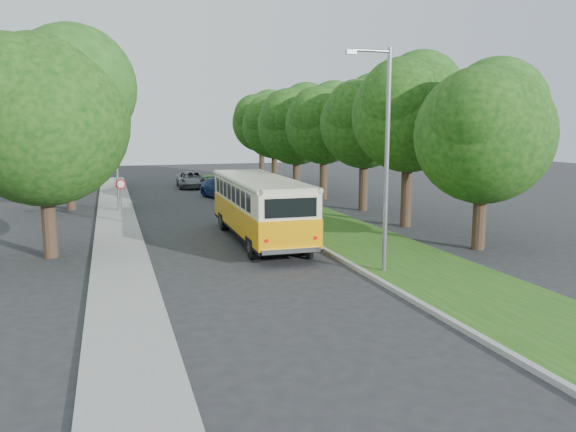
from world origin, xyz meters
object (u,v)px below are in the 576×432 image
object	(u,v)px
lamppost_far	(114,146)
car_grey	(191,180)
car_silver	(252,205)
lamppost_near	(385,154)
car_blue	(224,188)
vintage_bus	(259,209)
car_white	(245,203)

from	to	relation	value
lamppost_far	car_grey	distance (m)	14.92
car_silver	car_grey	world-z (taller)	car_silver
lamppost_near	car_silver	bearing A→B (deg)	95.43
lamppost_far	car_blue	world-z (taller)	lamppost_far
vintage_bus	car_white	xyz separation A→B (m)	(1.21, 8.05, -0.79)
car_blue	car_grey	bearing A→B (deg)	83.88
car_white	car_silver	bearing A→B (deg)	-86.25
car_blue	vintage_bus	bearing A→B (deg)	-110.10
lamppost_near	lamppost_far	distance (m)	20.53
car_silver	car_grey	size ratio (longest dim) A/B	0.88
car_white	car_grey	distance (m)	16.46
vintage_bus	car_white	distance (m)	8.18
car_silver	car_white	xyz separation A→B (m)	(-0.17, 1.05, -0.02)
vintage_bus	car_blue	distance (m)	16.28
lamppost_far	lamppost_near	bearing A→B (deg)	-64.29
lamppost_far	car_grey	world-z (taller)	lamppost_far
car_silver	car_blue	distance (m)	9.19
lamppost_near	vintage_bus	size ratio (longest dim) A/B	0.78
car_silver	car_grey	xyz separation A→B (m)	(-1.13, 17.48, -0.05)
vintage_bus	car_silver	size ratio (longest dim) A/B	2.32
car_white	car_blue	bearing A→B (deg)	82.26
car_white	lamppost_far	bearing A→B (deg)	149.64
vintage_bus	lamppost_near	bearing A→B (deg)	-67.73
car_white	car_grey	world-z (taller)	car_white
lamppost_far	car_silver	bearing A→B (deg)	-30.49
car_white	car_blue	distance (m)	8.15
vintage_bus	car_silver	world-z (taller)	vintage_bus
lamppost_near	vintage_bus	bearing A→B (deg)	111.08
lamppost_near	vintage_bus	distance (m)	8.07
vintage_bus	car_grey	xyz separation A→B (m)	(0.25, 24.48, -0.83)
car_blue	car_grey	size ratio (longest dim) A/B	1.02
lamppost_far	car_silver	size ratio (longest dim) A/B	1.69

